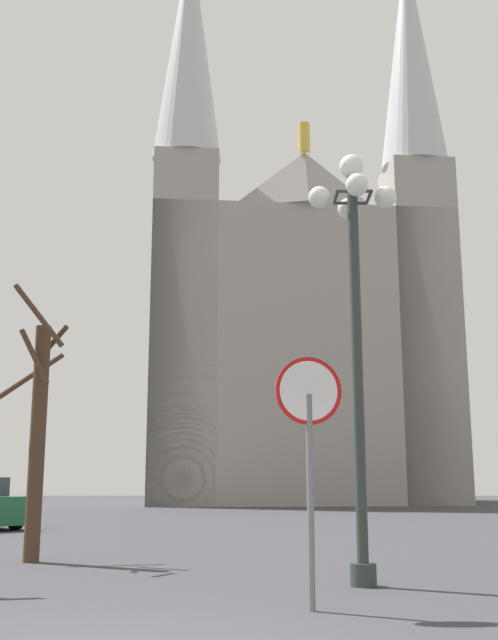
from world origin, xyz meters
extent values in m
cube|color=gray|center=(3.95, 41.10, 8.34)|extent=(18.52, 15.19, 16.67)
pyramid|color=gray|center=(4.45, 35.24, 18.42)|extent=(6.24, 2.51, 3.50)
cylinder|color=gold|center=(4.45, 35.24, 21.07)|extent=(0.70, 0.70, 1.80)
cube|color=gray|center=(-2.48, 35.49, 9.89)|extent=(3.96, 3.96, 19.79)
cone|color=#B7BAC1|center=(-2.48, 35.49, 27.44)|extent=(4.03, 4.03, 15.31)
cube|color=gray|center=(11.23, 36.65, 9.89)|extent=(3.96, 3.96, 19.79)
cone|color=#B7BAC1|center=(11.23, 36.65, 27.44)|extent=(4.03, 4.03, 15.31)
cylinder|color=slate|center=(1.89, 2.31, 1.20)|extent=(0.08, 0.08, 2.39)
cylinder|color=red|center=(1.89, 2.31, 2.43)|extent=(0.78, 0.20, 0.79)
cylinder|color=white|center=(1.89, 2.29, 2.43)|extent=(0.68, 0.15, 0.70)
cylinder|color=#2D3833|center=(2.75, 4.29, 2.94)|extent=(0.16, 0.16, 5.88)
cylinder|color=#2D3833|center=(2.75, 4.29, 0.15)|extent=(0.36, 0.36, 0.30)
sphere|color=white|center=(2.75, 4.29, 6.07)|extent=(0.37, 0.37, 0.37)
sphere|color=white|center=(3.24, 4.29, 5.57)|extent=(0.33, 0.33, 0.33)
cylinder|color=#2D3833|center=(2.99, 4.29, 5.57)|extent=(0.05, 0.50, 0.05)
sphere|color=white|center=(2.75, 4.79, 5.57)|extent=(0.33, 0.33, 0.33)
cylinder|color=#2D3833|center=(2.75, 4.54, 5.57)|extent=(0.50, 0.05, 0.05)
sphere|color=white|center=(2.25, 4.29, 5.57)|extent=(0.33, 0.33, 0.33)
cylinder|color=#2D3833|center=(2.50, 4.29, 5.57)|extent=(0.05, 0.50, 0.05)
sphere|color=white|center=(2.75, 3.80, 5.57)|extent=(0.33, 0.33, 0.33)
cylinder|color=#2D3833|center=(2.75, 4.05, 5.57)|extent=(0.50, 0.05, 0.05)
cylinder|color=#473323|center=(-2.62, 7.33, 2.10)|extent=(0.28, 0.28, 4.20)
cylinder|color=#473323|center=(-2.49, 7.59, 3.95)|extent=(0.64, 0.37, 0.63)
cylinder|color=#473323|center=(-2.60, 6.88, 4.31)|extent=(0.97, 0.13, 1.17)
cylinder|color=#473323|center=(-2.96, 7.83, 3.33)|extent=(1.12, 0.80, 1.01)
cylinder|color=#473323|center=(-2.69, 7.05, 3.59)|extent=(0.65, 0.26, 1.04)
cylinder|color=black|center=(-5.49, 15.98, 0.32)|extent=(0.61, 0.60, 0.64)
camera|label=1|loc=(1.19, -6.55, 1.43)|focal=42.87mm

